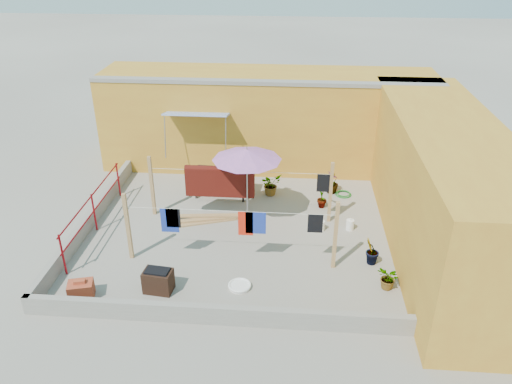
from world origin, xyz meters
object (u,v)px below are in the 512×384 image
water_jug_b (350,225)px  plant_back_a (271,184)px  brick_stack (81,290)px  water_jug_a (321,226)px  green_hose (343,194)px  outdoor_table (221,174)px  brazier (158,281)px  white_basin (240,286)px  patio_umbrella (247,155)px

water_jug_b → plant_back_a: bearing=140.1°
brick_stack → water_jug_a: bearing=31.3°
brick_stack → green_hose: bearing=41.2°
outdoor_table → brazier: bearing=-99.2°
brick_stack → water_jug_b: 7.06m
brazier → water_jug_b: size_ratio=2.01×
water_jug_b → plant_back_a: size_ratio=0.49×
water_jug_a → plant_back_a: size_ratio=0.47×
plant_back_a → green_hose: bearing=3.4°
brazier → plant_back_a: size_ratio=0.99×
brazier → water_jug_a: 4.75m
brick_stack → water_jug_b: size_ratio=1.85×
water_jug_b → green_hose: size_ratio=0.68×
water_jug_a → water_jug_b: water_jug_b is taller
white_basin → water_jug_b: size_ratio=1.59×
brazier → water_jug_a: bearing=37.8°
patio_umbrella → white_basin: 3.60m
patio_umbrella → green_hose: patio_umbrella is taller
outdoor_table → green_hose: size_ratio=3.47×
brick_stack → plant_back_a: bearing=53.4°
green_hose → plant_back_a: size_ratio=0.72×
brick_stack → brazier: 1.70m
water_jug_a → water_jug_b: 0.80m
brazier → white_basin: 1.84m
patio_umbrella → brazier: size_ratio=3.30×
water_jug_a → white_basin: bearing=-126.1°
plant_back_a → white_basin: bearing=-95.7°
brick_stack → white_basin: 3.52m
green_hose → plant_back_a: 2.28m
plant_back_a → patio_umbrella: bearing=-108.9°
patio_umbrella → white_basin: patio_umbrella is taller
outdoor_table → water_jug_a: 3.55m
patio_umbrella → white_basin: size_ratio=4.18×
green_hose → water_jug_b: bearing=-89.5°
patio_umbrella → brick_stack: size_ratio=3.60×
patio_umbrella → brazier: bearing=-117.6°
brick_stack → white_basin: bearing=10.2°
water_jug_a → green_hose: 2.28m
outdoor_table → brick_stack: size_ratio=2.76×
white_basin → water_jug_a: 3.29m
patio_umbrella → white_basin: (0.11, -3.01, -1.97)m
water_jug_a → green_hose: (0.78, 2.14, -0.11)m
brick_stack → green_hose: 8.22m
green_hose → patio_umbrella: bearing=-147.7°
outdoor_table → brazier: size_ratio=2.54×
water_jug_b → plant_back_a: (-2.27, 1.90, 0.20)m
white_basin → brick_stack: bearing=-169.8°
white_basin → outdoor_table: bearing=103.1°
white_basin → green_hose: white_basin is taller
patio_umbrella → plant_back_a: (0.57, 1.66, -1.67)m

